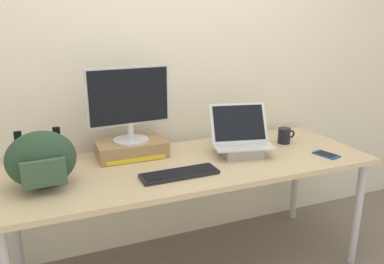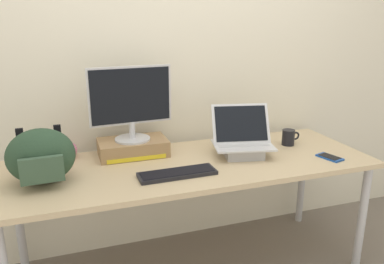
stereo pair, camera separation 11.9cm
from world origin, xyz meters
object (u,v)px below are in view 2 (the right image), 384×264
Objects in this scene: open_laptop at (242,145)px; messenger_backpack at (41,156)px; desktop_monitor at (131,102)px; external_keyboard at (177,173)px; coffee_mug at (289,137)px; plush_toy at (69,150)px; cell_phone at (330,157)px; toner_box_yellow at (133,147)px.

messenger_backpack is at bearing -165.57° from open_laptop.
desktop_monitor is 0.52m from external_keyboard.
coffee_mug is at bearing 15.66° from external_keyboard.
open_laptop is at bearing -16.27° from plush_toy.
cell_phone is (1.59, -0.17, -0.13)m from messenger_backpack.
desktop_monitor is 1.44× the size of messenger_backpack.
external_keyboard reaches higher than cell_phone.
messenger_backpack is 1.60m from cell_phone.
external_keyboard is 2.55× the size of cell_phone.
external_keyboard is 0.87m from coffee_mug.
cell_phone is at bearing -3.90° from external_keyboard.
desktop_monitor reaches higher than toner_box_yellow.
open_laptop is at bearing -19.04° from toner_box_yellow.
toner_box_yellow is 0.57m from messenger_backpack.
cell_phone is at bearing -25.99° from desktop_monitor.
open_laptop is (0.62, -0.21, -0.26)m from desktop_monitor.
cell_phone is (1.09, -0.43, -0.32)m from desktop_monitor.
open_laptop is 1.03m from plush_toy.
messenger_backpack is (-1.12, -0.04, 0.08)m from open_laptop.
desktop_monitor is 3.00× the size of cell_phone.
desktop_monitor is 3.98× the size of coffee_mug.
toner_box_yellow is 0.42m from external_keyboard.
desktop_monitor is at bearing -83.88° from toner_box_yellow.
open_laptop reaches higher than coffee_mug.
messenger_backpack is at bearing -152.69° from toner_box_yellow.
open_laptop is 2.42× the size of cell_phone.
desktop_monitor is 1.04m from coffee_mug.
toner_box_yellow reaches higher than external_keyboard.
messenger_backpack reaches higher than external_keyboard.
open_laptop is 0.49m from external_keyboard.
plush_toy is (-0.99, 0.29, -0.02)m from open_laptop.
desktop_monitor is 0.47m from plush_toy.
open_laptop is 0.52m from cell_phone.
messenger_backpack is at bearing 157.88° from cell_phone.
toner_box_yellow is 0.97× the size of external_keyboard.
toner_box_yellow is 3.29× the size of coffee_mug.
external_keyboard is at bearing 161.41° from cell_phone.
messenger_backpack is at bearing -157.18° from desktop_monitor.
toner_box_yellow is 1.03× the size of open_laptop.
coffee_mug is at bearing -7.81° from toner_box_yellow.
desktop_monitor is at bearing 173.27° from open_laptop.
plush_toy is (-1.45, 0.51, 0.04)m from cell_phone.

